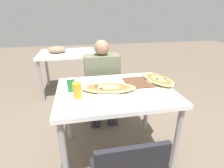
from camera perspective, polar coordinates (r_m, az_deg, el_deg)
ground_plane at (r=2.09m, az=0.91°, el=-21.65°), size 14.00×14.00×0.00m
dining_table at (r=1.69m, az=1.05°, el=-4.55°), size 1.09×0.82×0.78m
chair_far_seated at (r=2.42m, az=-3.48°, el=-0.91°), size 0.40×0.40×0.87m
person_seated at (r=2.25m, az=-3.19°, el=2.24°), size 0.44×0.27×1.15m
pizza_main at (r=1.63m, az=-1.16°, el=-1.29°), size 0.54×0.33×0.06m
soda_can at (r=1.64m, az=-13.27°, el=-0.27°), size 0.07×0.07×0.12m
drink_glass at (r=1.50m, az=-11.30°, el=-2.11°), size 0.07×0.07×0.14m
serving_tray at (r=1.86m, az=11.66°, el=0.78°), size 0.48×0.30×0.01m
pizza_second at (r=1.90m, az=14.87°, el=1.43°), size 0.31×0.47×0.05m
background_table at (r=3.33m, az=-14.17°, el=8.95°), size 1.10×0.80×0.90m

